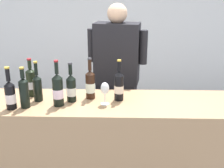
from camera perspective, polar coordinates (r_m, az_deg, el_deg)
The scene contains 12 objects.
wall_back at distance 4.66m, azimuth -1.34°, elevation 14.28°, with size 8.00×0.10×2.80m, color silver.
counter at distance 2.44m, azimuth -4.33°, elevation -13.82°, with size 2.49×0.57×0.94m, color #9E7A56.
wine_bottle_0 at distance 2.17m, azimuth -17.67°, elevation -1.50°, with size 0.07×0.07×0.31m.
wine_bottle_1 at distance 2.21m, azimuth -8.41°, elevation -0.78°, with size 0.08×0.08×0.32m.
wine_bottle_2 at distance 2.20m, azimuth 1.44°, elevation -0.31°, with size 0.08×0.08×0.33m.
wine_bottle_3 at distance 2.27m, azimuth -15.11°, elevation -0.53°, with size 0.07×0.07×0.32m.
wine_bottle_4 at distance 2.25m, azimuth -4.63°, elevation -0.06°, with size 0.08×0.08×0.34m.
wine_bottle_5 at distance 2.39m, azimuth -16.32°, elevation 0.43°, with size 0.08×0.08×0.32m.
wine_bottle_6 at distance 2.14m, azimuth -11.10°, elevation -1.17°, with size 0.08×0.08×0.36m.
wine_bottle_7 at distance 2.18m, azimuth -20.24°, elevation -2.05°, with size 0.08×0.08×0.32m.
wine_glass at distance 2.12m, azimuth -1.48°, elevation -1.09°, with size 0.07×0.07×0.18m.
person_server at distance 2.85m, azimuth 1.00°, elevation -1.07°, with size 0.58×0.31×1.66m.
Camera 1 is at (0.24, -2.03, 1.79)m, focal length 44.36 mm.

